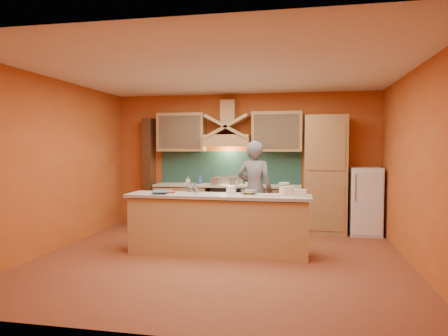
% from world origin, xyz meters
% --- Properties ---
extents(floor, '(5.50, 5.00, 0.01)m').
position_xyz_m(floor, '(0.00, 0.00, 0.00)').
color(floor, brown).
rests_on(floor, ground).
extents(ceiling, '(5.50, 5.00, 0.01)m').
position_xyz_m(ceiling, '(0.00, 0.00, 2.80)').
color(ceiling, white).
rests_on(ceiling, wall_back).
extents(wall_back, '(5.50, 0.02, 2.80)m').
position_xyz_m(wall_back, '(0.00, 2.50, 1.40)').
color(wall_back, '#BF5925').
rests_on(wall_back, floor).
extents(wall_front, '(5.50, 0.02, 2.80)m').
position_xyz_m(wall_front, '(0.00, -2.50, 1.40)').
color(wall_front, '#BF5925').
rests_on(wall_front, floor).
extents(wall_left, '(0.02, 5.00, 2.80)m').
position_xyz_m(wall_left, '(-2.75, 0.00, 1.40)').
color(wall_left, '#BF5925').
rests_on(wall_left, floor).
extents(wall_right, '(0.02, 5.00, 2.80)m').
position_xyz_m(wall_right, '(2.75, 0.00, 1.40)').
color(wall_right, '#BF5925').
rests_on(wall_right, floor).
extents(base_cabinet_left, '(1.10, 0.60, 0.86)m').
position_xyz_m(base_cabinet_left, '(-1.25, 2.20, 0.43)').
color(base_cabinet_left, tan).
rests_on(base_cabinet_left, floor).
extents(base_cabinet_right, '(1.10, 0.60, 0.86)m').
position_xyz_m(base_cabinet_right, '(0.65, 2.20, 0.43)').
color(base_cabinet_right, tan).
rests_on(base_cabinet_right, floor).
extents(counter_top, '(3.00, 0.62, 0.04)m').
position_xyz_m(counter_top, '(-0.30, 2.20, 0.90)').
color(counter_top, '#B6AD9A').
rests_on(counter_top, base_cabinet_left).
extents(stove, '(0.60, 0.58, 0.90)m').
position_xyz_m(stove, '(-0.30, 2.20, 0.45)').
color(stove, black).
rests_on(stove, floor).
extents(backsplash, '(3.00, 0.03, 0.70)m').
position_xyz_m(backsplash, '(-0.30, 2.48, 1.25)').
color(backsplash, '#1B3C35').
rests_on(backsplash, wall_back).
extents(range_hood, '(0.92, 0.50, 0.24)m').
position_xyz_m(range_hood, '(-0.30, 2.25, 1.82)').
color(range_hood, tan).
rests_on(range_hood, wall_back).
extents(hood_chimney, '(0.30, 0.30, 0.50)m').
position_xyz_m(hood_chimney, '(-0.30, 2.35, 2.40)').
color(hood_chimney, tan).
rests_on(hood_chimney, wall_back).
extents(upper_cabinet_left, '(1.00, 0.35, 0.80)m').
position_xyz_m(upper_cabinet_left, '(-1.30, 2.33, 2.00)').
color(upper_cabinet_left, tan).
rests_on(upper_cabinet_left, wall_back).
extents(upper_cabinet_right, '(1.00, 0.35, 0.80)m').
position_xyz_m(upper_cabinet_right, '(0.70, 2.33, 2.00)').
color(upper_cabinet_right, tan).
rests_on(upper_cabinet_right, wall_back).
extents(pantry_column, '(0.80, 0.60, 2.30)m').
position_xyz_m(pantry_column, '(1.65, 2.20, 1.15)').
color(pantry_column, tan).
rests_on(pantry_column, floor).
extents(fridge, '(0.58, 0.60, 1.30)m').
position_xyz_m(fridge, '(2.40, 2.20, 0.65)').
color(fridge, white).
rests_on(fridge, floor).
extents(trim_column_left, '(0.20, 0.30, 2.30)m').
position_xyz_m(trim_column_left, '(-2.05, 2.35, 1.15)').
color(trim_column_left, '#472816').
rests_on(trim_column_left, floor).
extents(island_body, '(2.80, 0.55, 0.88)m').
position_xyz_m(island_body, '(-0.10, 0.30, 0.44)').
color(island_body, tan).
rests_on(island_body, floor).
extents(island_top, '(2.90, 0.62, 0.05)m').
position_xyz_m(island_top, '(-0.10, 0.30, 0.92)').
color(island_top, '#B6AD9A').
rests_on(island_top, island_body).
extents(person, '(0.74, 0.56, 1.81)m').
position_xyz_m(person, '(0.36, 1.41, 0.90)').
color(person, slate).
rests_on(person, floor).
extents(pot_large, '(0.26, 0.26, 0.15)m').
position_xyz_m(pot_large, '(-0.52, 2.08, 0.98)').
color(pot_large, '#B2B2B9').
rests_on(pot_large, stove).
extents(pot_small, '(0.23, 0.23, 0.14)m').
position_xyz_m(pot_small, '(-0.16, 2.22, 0.97)').
color(pot_small, silver).
rests_on(pot_small, stove).
extents(soap_bottle_a, '(0.08, 0.08, 0.17)m').
position_xyz_m(soap_bottle_a, '(-1.09, 2.04, 1.00)').
color(soap_bottle_a, silver).
rests_on(soap_bottle_a, counter_top).
extents(soap_bottle_b, '(0.11, 0.11, 0.23)m').
position_xyz_m(soap_bottle_b, '(-0.89, 2.22, 1.03)').
color(soap_bottle_b, '#304884').
rests_on(soap_bottle_b, counter_top).
extents(bowl_back, '(0.27, 0.27, 0.07)m').
position_xyz_m(bowl_back, '(0.86, 2.16, 0.95)').
color(bowl_back, white).
rests_on(bowl_back, counter_top).
extents(dish_rack, '(0.28, 0.22, 0.10)m').
position_xyz_m(dish_rack, '(0.23, 2.16, 0.97)').
color(dish_rack, white).
rests_on(dish_rack, counter_top).
extents(book_lower, '(0.35, 0.37, 0.03)m').
position_xyz_m(book_lower, '(-1.06, 0.32, 0.96)').
color(book_lower, '#AF503E').
rests_on(book_lower, island_top).
extents(book_upper, '(0.31, 0.38, 0.02)m').
position_xyz_m(book_upper, '(-1.14, 0.20, 0.98)').
color(book_upper, '#3F6A8C').
rests_on(book_upper, island_top).
extents(jar_large, '(0.16, 0.16, 0.16)m').
position_xyz_m(jar_large, '(-0.57, 0.45, 1.03)').
color(jar_large, silver).
rests_on(jar_large, island_top).
extents(jar_small, '(0.13, 0.13, 0.12)m').
position_xyz_m(jar_small, '(-0.44, 0.22, 1.01)').
color(jar_small, silver).
rests_on(jar_small, island_top).
extents(kitchen_scale, '(0.14, 0.14, 0.11)m').
position_xyz_m(kitchen_scale, '(0.09, 0.43, 1.00)').
color(kitchen_scale, white).
rests_on(kitchen_scale, island_top).
extents(mixing_bowl, '(0.30, 0.30, 0.07)m').
position_xyz_m(mixing_bowl, '(0.38, 0.43, 0.98)').
color(mixing_bowl, white).
rests_on(mixing_bowl, island_top).
extents(cloth, '(0.29, 0.23, 0.02)m').
position_xyz_m(cloth, '(0.74, 0.30, 0.95)').
color(cloth, beige).
rests_on(cloth, island_top).
extents(grocery_bag_a, '(0.26, 0.24, 0.13)m').
position_xyz_m(grocery_bag_a, '(0.98, 0.41, 1.01)').
color(grocery_bag_a, beige).
rests_on(grocery_bag_a, island_top).
extents(grocery_bag_b, '(0.18, 0.14, 0.11)m').
position_xyz_m(grocery_bag_b, '(1.17, 0.27, 1.00)').
color(grocery_bag_b, '#EDE3C3').
rests_on(grocery_bag_b, island_top).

